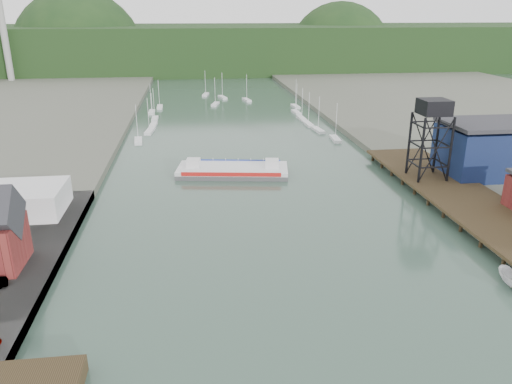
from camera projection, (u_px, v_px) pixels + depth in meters
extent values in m
cube|color=black|center=(468.00, 200.00, 91.20)|extent=(14.00, 70.00, 0.50)
cylinder|color=black|center=(436.00, 207.00, 90.85)|extent=(0.60, 0.60, 2.20)
cylinder|color=black|center=(497.00, 204.00, 92.30)|extent=(0.60, 0.60, 2.20)
cube|color=silver|center=(10.00, 200.00, 85.41)|extent=(18.00, 12.00, 4.50)
cylinder|color=black|center=(422.00, 151.00, 97.62)|extent=(0.50, 0.50, 13.00)
cylinder|color=black|center=(451.00, 150.00, 98.34)|extent=(0.50, 0.50, 13.00)
cylinder|color=black|center=(409.00, 143.00, 103.21)|extent=(0.50, 0.50, 13.00)
cylinder|color=black|center=(437.00, 142.00, 103.93)|extent=(0.50, 0.50, 13.00)
cube|color=black|center=(434.00, 107.00, 98.05)|extent=(5.50, 5.50, 3.00)
cube|color=#0C1238|center=(491.00, 151.00, 105.15)|extent=(20.00, 14.00, 10.00)
cube|color=#2D2D33|center=(496.00, 124.00, 103.14)|extent=(20.50, 14.50, 0.80)
cube|color=silver|center=(138.00, 141.00, 138.83)|extent=(2.67, 7.65, 0.90)
cube|color=silver|center=(149.00, 132.00, 149.74)|extent=(2.81, 7.67, 0.90)
cube|color=silver|center=(153.00, 125.00, 158.07)|extent=(2.35, 7.59, 0.90)
cube|color=silver|center=(155.00, 119.00, 167.31)|extent=(2.01, 7.50, 0.90)
cube|color=silver|center=(152.00, 112.00, 178.50)|extent=(2.00, 7.50, 0.90)
cube|color=silver|center=(160.00, 107.00, 187.95)|extent=(2.16, 7.54, 0.90)
cube|color=silver|center=(335.00, 139.00, 140.96)|extent=(2.53, 7.62, 0.90)
cube|color=silver|center=(318.00, 130.00, 151.40)|extent=(2.76, 7.67, 0.90)
cube|color=silver|center=(308.00, 124.00, 159.47)|extent=(2.22, 7.56, 0.90)
cube|color=silver|center=(302.00, 119.00, 167.83)|extent=(2.18, 7.54, 0.90)
cube|color=silver|center=(296.00, 112.00, 178.22)|extent=(2.46, 7.61, 0.90)
cube|color=silver|center=(295.00, 106.00, 189.30)|extent=(2.48, 7.61, 0.90)
cube|color=silver|center=(215.00, 104.00, 194.08)|extent=(3.78, 7.76, 0.90)
cube|color=silver|center=(247.00, 100.00, 203.13)|extent=(3.31, 7.74, 0.90)
cube|color=silver|center=(222.00, 97.00, 209.46)|extent=(3.76, 7.76, 0.90)
cube|color=silver|center=(206.00, 95.00, 216.10)|extent=(3.40, 7.74, 0.90)
cylinder|color=#9B9B96|center=(2.00, 21.00, 241.94)|extent=(3.20, 3.20, 60.00)
cube|color=black|center=(208.00, 48.00, 320.99)|extent=(500.00, 120.00, 28.00)
sphere|color=black|center=(81.00, 56.00, 312.69)|extent=(80.00, 80.00, 80.00)
sphere|color=black|center=(339.00, 55.00, 343.24)|extent=(70.00, 70.00, 70.00)
cube|color=#48494B|center=(233.00, 172.00, 111.45)|extent=(25.55, 13.34, 0.97)
cube|color=silver|center=(233.00, 169.00, 111.15)|extent=(25.55, 13.34, 0.78)
cube|color=red|center=(231.00, 174.00, 106.46)|extent=(21.20, 3.42, 0.88)
cube|color=navy|center=(234.00, 161.00, 115.70)|extent=(21.20, 3.42, 0.88)
cube|color=silver|center=(193.00, 163.00, 110.95)|extent=(3.33, 3.33, 1.95)
cube|color=silver|center=(272.00, 164.00, 110.55)|extent=(3.33, 3.33, 1.95)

